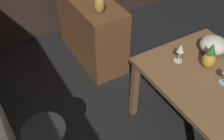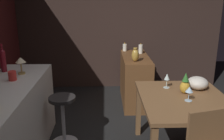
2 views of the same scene
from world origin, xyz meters
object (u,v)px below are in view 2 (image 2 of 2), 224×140
(wine_glass_center, at_px, (167,78))
(pillar_candle_short, at_px, (125,47))
(sideboard_cabinet, at_px, (135,79))
(counter_lamp, at_px, (21,62))
(fruit_bowl, at_px, (198,83))
(vase_brass, at_px, (135,55))
(bar_stool, at_px, (63,120))
(wine_glass_right, at_px, (189,90))
(wine_bottle_ruby, at_px, (3,59))
(pillar_candle_tall, at_px, (141,49))
(pineapple_centerpiece, at_px, (185,85))
(dining_table, at_px, (184,106))
(cup_red, at_px, (12,76))

(wine_glass_center, height_order, pillar_candle_short, pillar_candle_short)
(sideboard_cabinet, height_order, counter_lamp, counter_lamp)
(wine_glass_center, height_order, fruit_bowl, wine_glass_center)
(vase_brass, bearing_deg, bar_stool, 134.53)
(wine_glass_center, bearing_deg, sideboard_cabinet, 9.43)
(wine_glass_right, relative_size, wine_bottle_ruby, 0.45)
(pillar_candle_tall, bearing_deg, pineapple_centerpiece, -171.23)
(wine_glass_center, xyz_separation_m, pillar_candle_tall, (1.52, 0.10, 0.03))
(vase_brass, bearing_deg, pillar_candle_short, 7.06)
(dining_table, bearing_deg, wine_glass_center, 21.76)
(sideboard_cabinet, height_order, wine_bottle_ruby, wine_bottle_ruby)
(sideboard_cabinet, bearing_deg, wine_glass_center, -170.57)
(pillar_candle_tall, height_order, pillar_candle_short, pillar_candle_tall)
(pillar_candle_short, xyz_separation_m, vase_brass, (-0.79, -0.10, 0.04))
(wine_glass_center, height_order, pillar_candle_tall, pillar_candle_tall)
(bar_stool, distance_m, counter_lamp, 0.86)
(pineapple_centerpiece, distance_m, vase_brass, 1.21)
(fruit_bowl, xyz_separation_m, wine_bottle_ruby, (0.24, 2.32, 0.24))
(pillar_candle_tall, bearing_deg, bar_stool, 143.30)
(wine_glass_center, bearing_deg, pineapple_centerpiece, -137.79)
(cup_red, xyz_separation_m, vase_brass, (1.09, -1.48, -0.03))
(pillar_candle_tall, relative_size, vase_brass, 0.85)
(fruit_bowl, relative_size, counter_lamp, 1.19)
(sideboard_cabinet, distance_m, wine_glass_right, 1.77)
(fruit_bowl, bearing_deg, pineapple_centerpiece, 123.56)
(sideboard_cabinet, relative_size, fruit_bowl, 4.55)
(pineapple_centerpiece, height_order, cup_red, cup_red)
(dining_table, xyz_separation_m, pillar_candle_tall, (1.83, 0.22, 0.25))
(cup_red, height_order, vase_brass, vase_brass)
(dining_table, distance_m, bar_stool, 1.43)
(wine_bottle_ruby, bearing_deg, dining_table, -103.45)
(wine_glass_center, distance_m, fruit_bowl, 0.36)
(dining_table, relative_size, wine_glass_center, 6.33)
(counter_lamp, bearing_deg, bar_stool, -102.15)
(cup_red, distance_m, pillar_candle_tall, 2.34)
(wine_glass_right, height_order, fruit_bowl, wine_glass_right)
(bar_stool, relative_size, wine_glass_right, 4.14)
(counter_lamp, bearing_deg, pillar_candle_tall, -48.50)
(wine_bottle_ruby, height_order, pillar_candle_short, wine_bottle_ruby)
(sideboard_cabinet, distance_m, wine_bottle_ruby, 2.16)
(wine_glass_center, relative_size, vase_brass, 0.81)
(wine_glass_right, bearing_deg, sideboard_cabinet, 11.79)
(vase_brass, bearing_deg, wine_bottle_ruby, 113.98)
(cup_red, bearing_deg, pillar_candle_tall, -44.72)
(pineapple_centerpiece, distance_m, pillar_candle_short, 1.99)
(fruit_bowl, distance_m, cup_red, 2.10)
(wine_glass_center, distance_m, pineapple_centerpiece, 0.24)
(pillar_candle_short, bearing_deg, fruit_bowl, -158.31)
(bar_stool, bearing_deg, pillar_candle_tall, -36.70)
(dining_table, distance_m, sideboard_cabinet, 1.65)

